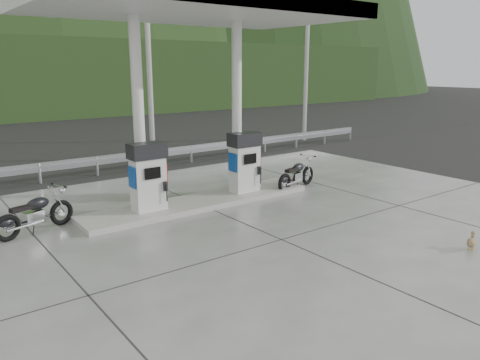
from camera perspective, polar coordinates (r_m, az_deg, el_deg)
ground at (r=11.61m, az=1.78°, el=-5.95°), size 160.00×160.00×0.00m
forecourt_apron at (r=11.61m, az=1.78°, el=-5.91°), size 18.00×14.00×0.02m
pump_island at (r=13.53m, az=-4.84°, el=-2.70°), size 7.00×1.40×0.15m
gas_pump_left at (r=12.54m, az=-11.13°, el=0.38°), size 0.95×0.55×1.80m
gas_pump_right at (r=14.18m, az=0.57°, el=2.18°), size 0.95×0.55×1.80m
canopy_column_left at (r=12.63m, az=-12.27°, el=7.79°), size 0.30×0.30×5.00m
canopy_column_right at (r=14.26m, az=-0.40°, el=8.75°), size 0.30×0.30×5.00m
canopy_roof at (r=13.06m, az=-5.33°, el=20.10°), size 8.50×5.00×0.40m
guardrail at (r=18.17m, az=-14.15°, el=3.17°), size 26.00×0.16×1.42m
road at (r=21.52m, az=-17.69°, el=2.62°), size 60.00×7.00×0.01m
utility_pole_b at (r=20.08m, az=-11.04°, el=13.75°), size 0.22×0.22×8.00m
utility_pole_c at (r=25.36m, az=8.09°, el=13.81°), size 0.22×0.22×8.00m
motorcycle_left at (r=12.19m, az=-23.71°, el=-3.85°), size 2.00×1.17×0.90m
motorcycle_right at (r=15.30m, az=6.90°, el=0.61°), size 1.95×1.01×0.88m
duck at (r=11.39m, az=26.37°, el=-6.87°), size 0.46×0.28×0.32m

